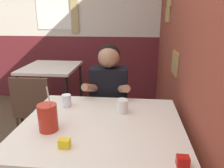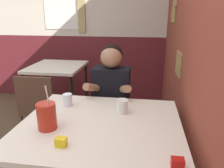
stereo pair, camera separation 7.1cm
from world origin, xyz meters
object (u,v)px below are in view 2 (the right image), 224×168
at_px(background_table, 57,72).
at_px(cocktail_pitcher, 47,116).
at_px(main_table, 101,131).
at_px(chair_near_window, 40,105).
at_px(person_seated, 111,105).

distance_m(background_table, cocktail_pitcher, 1.78).
height_order(main_table, chair_near_window, chair_near_window).
bearing_deg(chair_near_window, person_seated, -12.26).
distance_m(chair_near_window, cocktail_pitcher, 1.11).
bearing_deg(chair_near_window, cocktail_pitcher, -61.42).
height_order(main_table, person_seated, person_seated).
distance_m(main_table, person_seated, 0.64).
bearing_deg(person_seated, chair_near_window, 169.04).
relative_size(background_table, cocktail_pitcher, 2.67).
height_order(background_table, chair_near_window, chair_near_window).
bearing_deg(background_table, chair_near_window, -82.52).
distance_m(main_table, chair_near_window, 1.17).
bearing_deg(chair_near_window, background_table, 96.18).
distance_m(chair_near_window, person_seated, 0.84).
height_order(chair_near_window, person_seated, person_seated).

